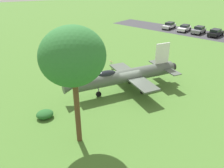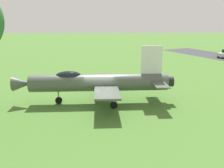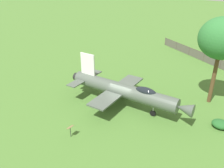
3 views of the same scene
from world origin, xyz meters
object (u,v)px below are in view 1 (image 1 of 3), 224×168
Objects in this scene: shade_tree at (73,57)px; shrub_near_fence at (45,114)px; parked_car_white at (184,28)px; parked_car_silver at (169,25)px; display_jet at (125,76)px; parked_car_gray at (199,30)px; info_plaque at (111,62)px; parked_car_black at (216,33)px.

shrub_near_fence is at bearing 115.96° from shade_tree.
parked_car_white is at bearing 39.78° from shade_tree.
parked_car_silver is at bearing 44.75° from shade_tree.
display_jet is 34.38m from parked_car_silver.
parked_car_white is (-1.47, 3.03, -0.05)m from parked_car_gray.
display_jet is 8.79× the size of shrub_near_fence.
display_jet reaches higher than parked_car_gray.
parked_car_silver is (-1.68, 3.52, 0.03)m from parked_car_white.
parked_car_black is at bearing 15.72° from info_plaque.
display_jet reaches higher than parked_car_black.
shade_tree is at bearing -64.04° from shrub_near_fence.
info_plaque is at bearing -102.20° from display_jet.
shrub_near_fence is at bearing 9.91° from parked_car_silver.
info_plaque reaches higher than shrub_near_fence.
display_jet is 2.91× the size of parked_car_black.
parked_car_silver is at bearing -93.97° from parked_car_white.
display_jet reaches higher than parked_car_white.
parked_car_black is 3.74m from parked_car_gray.
info_plaque is at bearing 9.18° from parked_car_silver.
info_plaque is 28.78m from parked_car_silver.
parked_car_gray is 0.98× the size of parked_car_white.
parked_car_silver is at bearing 37.90° from info_plaque.
shrub_near_fence is 41.72m from parked_car_white.
shade_tree is 1.95× the size of parked_car_black.
parked_car_silver is at bearing 92.38° from parked_car_black.
parked_car_black is 1.03× the size of parked_car_gray.
display_jet is 2.92× the size of parked_car_silver.
parked_car_white is (32.74, 27.26, -6.32)m from shade_tree.
parked_car_black is (35.67, 20.79, -6.26)m from shade_tree.
parked_car_silver reaches higher than parked_car_white.
shade_tree is 42.39m from parked_car_gray.
parked_car_gray is at bearing 90.62° from parked_car_black.
parked_car_white is at bearing 30.13° from info_plaque.
info_plaque is at bearing 57.50° from shade_tree.
shade_tree is at bearing -172.16° from parked_car_black.
parked_car_silver reaches higher than shrub_near_fence.
info_plaque is 28.15m from parked_car_gray.
shade_tree is 8.22m from shrub_near_fence.
info_plaque is at bearing 173.31° from parked_car_black.
info_plaque is 0.24× the size of parked_car_silver.
shrub_near_fence is at bearing 9.95° from display_jet.
info_plaque is (8.35, 13.10, -6.21)m from shade_tree.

